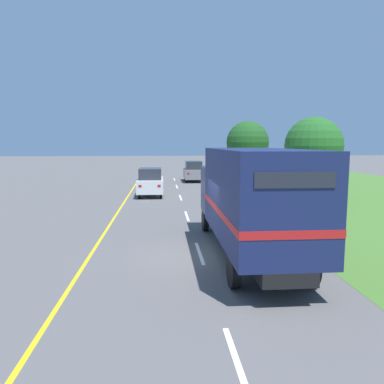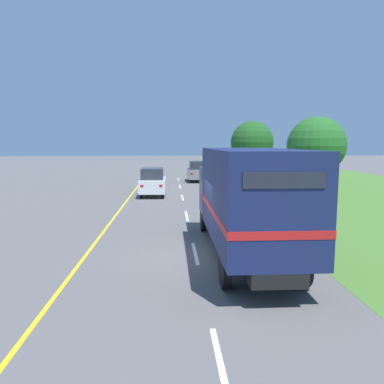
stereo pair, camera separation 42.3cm
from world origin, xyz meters
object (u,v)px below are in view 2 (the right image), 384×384
(roadside_tree_far, at_px, (252,142))
(horse_trailer_truck, at_px, (246,198))
(lead_car_white, at_px, (153,182))
(roadside_tree_mid, at_px, (310,150))
(roadside_tree_near, at_px, (316,146))
(highway_sign, at_px, (303,183))
(delineator_post, at_px, (291,224))
(lead_car_grey_ahead, at_px, (197,171))

(roadside_tree_far, bearing_deg, horse_trailer_truck, -102.69)
(horse_trailer_truck, relative_size, roadside_tree_far, 1.42)
(lead_car_white, xyz_separation_m, roadside_tree_mid, (14.11, 7.13, 2.17))
(lead_car_white, xyz_separation_m, roadside_tree_near, (10.82, -2.62, 2.57))
(highway_sign, height_order, roadside_tree_near, roadside_tree_near)
(horse_trailer_truck, bearing_deg, roadside_tree_mid, 64.70)
(lead_car_white, bearing_deg, delineator_post, -63.43)
(roadside_tree_mid, bearing_deg, delineator_post, -112.50)
(highway_sign, bearing_deg, roadside_tree_near, 61.85)
(roadside_tree_near, xyz_separation_m, roadside_tree_far, (-0.89, 15.38, 0.26))
(roadside_tree_near, bearing_deg, roadside_tree_far, 93.31)
(lead_car_white, xyz_separation_m, highway_sign, (8.38, -7.18, 0.65))
(roadside_tree_mid, bearing_deg, lead_car_white, -153.21)
(lead_car_grey_ahead, bearing_deg, roadside_tree_mid, -14.96)
(lead_car_grey_ahead, xyz_separation_m, roadside_tree_near, (6.92, -12.47, 2.56))
(lead_car_white, relative_size, delineator_post, 4.18)
(lead_car_grey_ahead, xyz_separation_m, roadside_tree_far, (6.03, 2.90, 2.82))
(highway_sign, bearing_deg, lead_car_grey_ahead, 104.74)
(lead_car_white, bearing_deg, horse_trailer_truck, -76.06)
(highway_sign, relative_size, delineator_post, 2.82)
(lead_car_grey_ahead, bearing_deg, roadside_tree_far, 25.70)
(lead_car_grey_ahead, height_order, roadside_tree_mid, roadside_tree_mid)
(horse_trailer_truck, height_order, highway_sign, horse_trailer_truck)
(lead_car_grey_ahead, distance_m, delineator_post, 22.18)
(horse_trailer_truck, bearing_deg, lead_car_white, 103.94)
(horse_trailer_truck, distance_m, roadside_tree_mid, 24.40)
(lead_car_white, relative_size, roadside_tree_mid, 0.83)
(roadside_tree_near, xyz_separation_m, delineator_post, (-4.71, -9.60, -3.06))
(highway_sign, bearing_deg, lead_car_white, 139.41)
(lead_car_grey_ahead, bearing_deg, lead_car_white, -111.57)
(highway_sign, distance_m, roadside_tree_mid, 15.49)
(horse_trailer_truck, bearing_deg, roadside_tree_far, 77.31)
(lead_car_grey_ahead, bearing_deg, roadside_tree_near, -60.96)
(roadside_tree_mid, bearing_deg, highway_sign, -111.85)
(roadside_tree_far, height_order, delineator_post, roadside_tree_far)
(lead_car_white, relative_size, lead_car_grey_ahead, 1.02)
(roadside_tree_near, height_order, roadside_tree_far, roadside_tree_far)
(horse_trailer_truck, bearing_deg, highway_sign, 58.79)
(lead_car_grey_ahead, bearing_deg, horse_trailer_truck, -90.46)
(roadside_tree_near, relative_size, delineator_post, 5.76)
(lead_car_white, height_order, highway_sign, highway_sign)
(lead_car_white, height_order, roadside_tree_far, roadside_tree_far)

